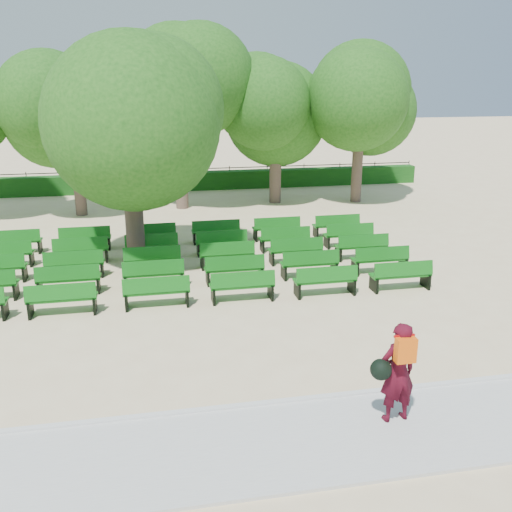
# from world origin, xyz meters

# --- Properties ---
(ground) EXTENTS (120.00, 120.00, 0.00)m
(ground) POSITION_xyz_m (0.00, 0.00, 0.00)
(ground) COLOR beige
(paving) EXTENTS (30.00, 2.20, 0.06)m
(paving) POSITION_xyz_m (0.00, -7.40, 0.03)
(paving) COLOR beige
(paving) RESTS_ON ground
(curb) EXTENTS (30.00, 0.12, 0.10)m
(curb) POSITION_xyz_m (0.00, -6.25, 0.05)
(curb) COLOR silver
(curb) RESTS_ON ground
(hedge) EXTENTS (26.00, 0.70, 0.90)m
(hedge) POSITION_xyz_m (0.00, 14.00, 0.45)
(hedge) COLOR #164E14
(hedge) RESTS_ON ground
(fence) EXTENTS (26.00, 0.10, 1.02)m
(fence) POSITION_xyz_m (0.00, 14.40, 0.00)
(fence) COLOR black
(fence) RESTS_ON ground
(tree_line) EXTENTS (21.80, 6.80, 7.04)m
(tree_line) POSITION_xyz_m (0.00, 10.00, 0.00)
(tree_line) COLOR #265E19
(tree_line) RESTS_ON ground
(bench_array) EXTENTS (1.67, 0.59, 1.04)m
(bench_array) POSITION_xyz_m (-0.17, 1.47, 0.09)
(bench_array) COLOR #116415
(bench_array) RESTS_ON ground
(tree_among) EXTENTS (4.86, 4.86, 6.67)m
(tree_among) POSITION_xyz_m (-1.74, 2.64, 4.46)
(tree_among) COLOR brown
(tree_among) RESTS_ON ground
(person) EXTENTS (0.85, 0.53, 1.75)m
(person) POSITION_xyz_m (2.49, -7.13, 0.97)
(person) COLOR #420916
(person) RESTS_ON ground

